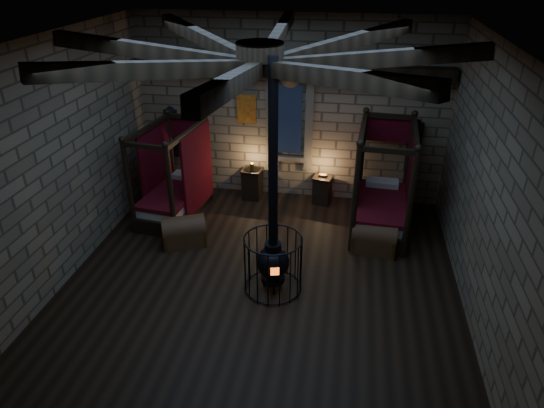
% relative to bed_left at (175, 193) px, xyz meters
% --- Properties ---
extents(room, '(7.02, 7.02, 4.29)m').
position_rel_bed_left_xyz_m(room, '(2.37, -1.99, 3.24)').
color(room, black).
rests_on(room, ground).
extents(bed_left, '(1.27, 2.07, 2.05)m').
position_rel_bed_left_xyz_m(bed_left, '(0.00, 0.00, 0.00)').
color(bed_left, black).
rests_on(bed_left, ground).
extents(bed_right, '(1.25, 2.20, 2.23)m').
position_rel_bed_left_xyz_m(bed_right, '(4.51, 0.19, 0.04)').
color(bed_right, black).
rests_on(bed_right, ground).
extents(trunk_left, '(0.99, 0.83, 0.62)m').
position_rel_bed_left_xyz_m(trunk_left, '(0.59, -1.19, -0.23)').
color(trunk_left, '#58331C').
rests_on(trunk_left, ground).
extents(trunk_right, '(0.92, 0.64, 0.63)m').
position_rel_bed_left_xyz_m(trunk_right, '(4.39, -0.81, -0.23)').
color(trunk_right, '#58331C').
rests_on(trunk_right, ground).
extents(nightstand_left, '(0.50, 0.48, 0.91)m').
position_rel_bed_left_xyz_m(nightstand_left, '(1.54, 1.05, -0.13)').
color(nightstand_left, black).
rests_on(nightstand_left, ground).
extents(nightstand_right, '(0.49, 0.48, 0.74)m').
position_rel_bed_left_xyz_m(nightstand_right, '(3.21, 1.07, -0.16)').
color(nightstand_right, black).
rests_on(nightstand_right, ground).
extents(stove, '(1.02, 1.02, 4.05)m').
position_rel_bed_left_xyz_m(stove, '(2.61, -2.36, 0.12)').
color(stove, black).
rests_on(stove, ground).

